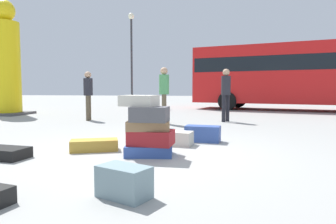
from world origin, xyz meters
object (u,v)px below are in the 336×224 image
object	(u,v)px
yellow_dummy_statue	(6,64)
parked_bus	(304,72)
person_passerby_in_red	(164,90)
suitcase_slate_behind_tower	(124,182)
person_tourist_with_camera	(226,90)
suitcase_black_upright_blue	(3,153)
suitcase_cream_foreground_far	(173,138)
suitcase_slate_right_side	(158,134)
person_bearded_onlooker	(88,91)
suitcase_navy_white_trunk	(203,134)
suitcase_tower	(148,129)
suitcase_tan_foreground_near	(94,145)
lamp_post	(131,45)

from	to	relation	value
yellow_dummy_statue	parked_bus	distance (m)	13.28
yellow_dummy_statue	person_passerby_in_red	bearing A→B (deg)	-16.75
suitcase_slate_behind_tower	person_tourist_with_camera	size ratio (longest dim) A/B	0.30
suitcase_black_upright_blue	suitcase_cream_foreground_far	xyz separation A→B (m)	(2.36, 1.56, 0.05)
suitcase_slate_right_side	suitcase_black_upright_blue	bearing A→B (deg)	-150.10
parked_bus	yellow_dummy_statue	bearing A→B (deg)	-145.14
person_bearded_onlooker	person_tourist_with_camera	bearing A→B (deg)	83.69
suitcase_navy_white_trunk	person_tourist_with_camera	bearing A→B (deg)	90.33
person_tourist_with_camera	suitcase_slate_right_side	bearing A→B (deg)	13.95
suitcase_tower	suitcase_black_upright_blue	size ratio (longest dim) A/B	1.29
suitcase_tan_foreground_near	suitcase_navy_white_trunk	world-z (taller)	suitcase_navy_white_trunk
suitcase_slate_behind_tower	person_passerby_in_red	xyz separation A→B (m)	(-0.79, 6.20, 0.86)
suitcase_slate_right_side	person_bearded_onlooker	xyz separation A→B (m)	(-3.09, 3.35, 0.87)
suitcase_cream_foreground_far	lamp_post	world-z (taller)	lamp_post
person_bearded_onlooker	person_tourist_with_camera	xyz separation A→B (m)	(4.51, 0.37, 0.04)
suitcase_slate_right_side	suitcase_slate_behind_tower	size ratio (longest dim) A/B	1.36
suitcase_cream_foreground_far	person_passerby_in_red	distance (m)	3.57
suitcase_black_upright_blue	person_tourist_with_camera	size ratio (longest dim) A/B	0.44
suitcase_tower	person_bearded_onlooker	xyz separation A→B (m)	(-3.25, 4.89, 0.55)
suitcase_tower	suitcase_slate_behind_tower	xyz separation A→B (m)	(0.21, -1.86, -0.27)
suitcase_tan_foreground_near	suitcase_cream_foreground_far	size ratio (longest dim) A/B	1.08
suitcase_cream_foreground_far	suitcase_tan_foreground_near	bearing A→B (deg)	-138.92
suitcase_cream_foreground_far	person_passerby_in_red	xyz separation A→B (m)	(-0.81, 3.36, 0.89)
suitcase_slate_right_side	lamp_post	world-z (taller)	lamp_post
suitcase_tower	suitcase_slate_right_side	world-z (taller)	suitcase_tower
suitcase_navy_white_trunk	suitcase_cream_foreground_far	world-z (taller)	suitcase_navy_white_trunk
yellow_dummy_statue	person_tourist_with_camera	bearing A→B (deg)	-7.57
suitcase_black_upright_blue	parked_bus	distance (m)	13.67
person_tourist_with_camera	suitcase_tower	bearing A→B (deg)	21.45
person_bearded_onlooker	yellow_dummy_statue	size ratio (longest dim) A/B	0.35
suitcase_slate_behind_tower	person_bearded_onlooker	size ratio (longest dim) A/B	0.31
person_tourist_with_camera	suitcase_tan_foreground_near	bearing A→B (deg)	10.86
suitcase_black_upright_blue	suitcase_slate_behind_tower	xyz separation A→B (m)	(2.34, -1.28, 0.07)
suitcase_tan_foreground_near	suitcase_navy_white_trunk	distance (m)	2.15
suitcase_tan_foreground_near	suitcase_slate_right_side	distance (m)	1.58
person_bearded_onlooker	parked_bus	distance (m)	10.28
suitcase_navy_white_trunk	suitcase_tan_foreground_near	bearing A→B (deg)	-137.61
suitcase_navy_white_trunk	person_passerby_in_red	size ratio (longest dim) A/B	0.40
person_tourist_with_camera	person_passerby_in_red	xyz separation A→B (m)	(-1.83, -0.92, 0.01)
person_passerby_in_red	lamp_post	size ratio (longest dim) A/B	0.31
suitcase_navy_white_trunk	person_tourist_with_camera	world-z (taller)	person_tourist_with_camera
suitcase_black_upright_blue	parked_bus	size ratio (longest dim) A/B	0.07
suitcase_navy_white_trunk	person_tourist_with_camera	distance (m)	3.96
suitcase_tan_foreground_near	parked_bus	size ratio (longest dim) A/B	0.07
suitcase_navy_white_trunk	yellow_dummy_statue	xyz separation A→B (m)	(-8.25, 5.00, 1.89)
suitcase_black_upright_blue	yellow_dummy_statue	world-z (taller)	yellow_dummy_statue
suitcase_black_upright_blue	lamp_post	distance (m)	14.04
suitcase_tan_foreground_near	person_bearded_onlooker	xyz separation A→B (m)	(-2.26, 4.69, 0.87)
lamp_post	suitcase_slate_right_side	bearing A→B (deg)	-70.56
suitcase_navy_white_trunk	person_bearded_onlooker	xyz separation A→B (m)	(-4.02, 3.46, 0.81)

